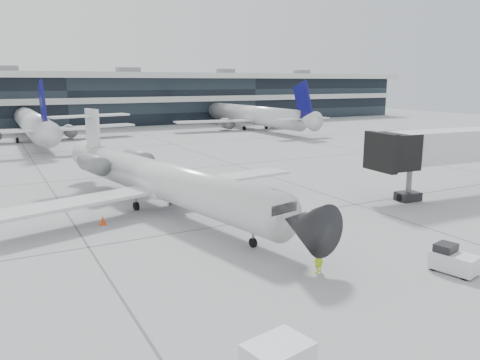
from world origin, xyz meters
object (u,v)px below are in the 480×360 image
regional_jet (161,179)px  ramp_worker (318,255)px  baggage_tug (453,260)px  jet_bridge (470,145)px

regional_jet → ramp_worker: 15.07m
ramp_worker → baggage_tug: size_ratio=0.79×
jet_bridge → regional_jet: bearing=168.4°
regional_jet → baggage_tug: regional_jet is taller
regional_jet → jet_bridge: 25.58m
jet_bridge → ramp_worker: jet_bridge is taller
ramp_worker → baggage_tug: bearing=123.1°
jet_bridge → ramp_worker: size_ratio=9.43×
baggage_tug → ramp_worker: bearing=138.9°
regional_jet → jet_bridge: (24.50, -7.14, 1.76)m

